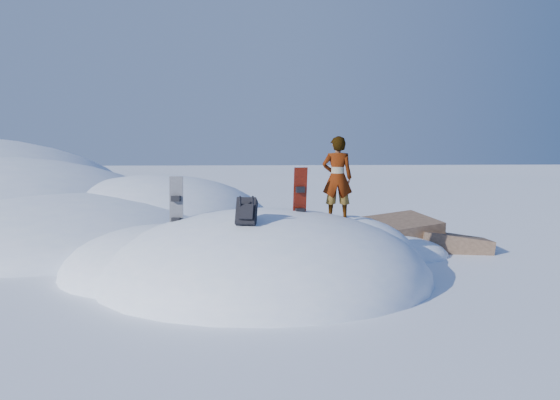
{
  "coord_description": "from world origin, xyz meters",
  "views": [
    {
      "loc": [
        -0.38,
        -11.22,
        2.87
      ],
      "look_at": [
        0.34,
        0.3,
        1.66
      ],
      "focal_mm": 35.0,
      "sensor_mm": 36.0,
      "label": 1
    }
  ],
  "objects": [
    {
      "name": "person",
      "position": [
        1.57,
        0.33,
        2.13
      ],
      "size": [
        0.69,
        0.5,
        1.77
      ],
      "primitive_type": "imported",
      "rotation": [
        0.0,
        0.0,
        3.02
      ],
      "color": "slate",
      "rests_on": "snow_mound"
    },
    {
      "name": "snowboard_dark",
      "position": [
        -1.83,
        0.1,
        1.45
      ],
      "size": [
        0.3,
        0.2,
        1.52
      ],
      "rotation": [
        0.0,
        0.0,
        -0.15
      ],
      "color": "black",
      "rests_on": "snow_mound"
    },
    {
      "name": "snowboard_red",
      "position": [
        0.73,
        -0.04,
        1.64
      ],
      "size": [
        0.32,
        0.26,
        1.51
      ],
      "rotation": [
        0.0,
        0.0,
        0.22
      ],
      "color": "#A81D09",
      "rests_on": "snow_mound"
    },
    {
      "name": "ground",
      "position": [
        0.0,
        0.0,
        0.0
      ],
      "size": [
        120.0,
        120.0,
        0.0
      ],
      "primitive_type": "plane",
      "color": "white",
      "rests_on": "ground"
    },
    {
      "name": "rock_outcrop",
      "position": [
        3.72,
        3.01,
        0.01
      ],
      "size": [
        4.68,
        4.41,
        1.68
      ],
      "color": "brown",
      "rests_on": "ground"
    },
    {
      "name": "gear_pile",
      "position": [
        -2.21,
        -1.58,
        0.11
      ],
      "size": [
        0.85,
        0.66,
        0.22
      ],
      "rotation": [
        0.0,
        0.0,
        0.3
      ],
      "color": "black",
      "rests_on": "ground"
    },
    {
      "name": "backpack",
      "position": [
        -0.38,
        -1.16,
        1.59
      ],
      "size": [
        0.44,
        0.55,
        0.62
      ],
      "rotation": [
        0.0,
        0.0,
        -0.18
      ],
      "color": "black",
      "rests_on": "snow_mound"
    },
    {
      "name": "snow_mound",
      "position": [
        -0.17,
        0.24,
        0.0
      ],
      "size": [
        8.0,
        6.0,
        3.0
      ],
      "color": "white",
      "rests_on": "ground"
    }
  ]
}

